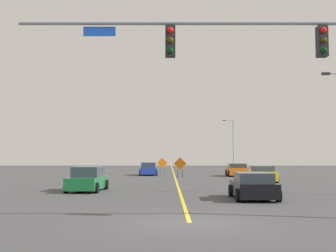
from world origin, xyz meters
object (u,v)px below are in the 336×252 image
construction_sign_right_shoulder (161,164)px  construction_sign_right_lane (179,164)px  street_lamp_far_left (231,141)px  car_orange_mid (236,170)px  car_yellow_approaching (261,174)px  traffic_signal_assembly (317,58)px  car_black_near (252,186)px  car_blue_distant (147,169)px  car_green_far (87,180)px

construction_sign_right_shoulder → construction_sign_right_lane: bearing=-78.7°
street_lamp_far_left → car_orange_mid: (-3.99, -29.13, -4.01)m
construction_sign_right_shoulder → car_yellow_approaching: 19.38m
traffic_signal_assembly → construction_sign_right_shoulder: (-5.81, 38.86, -4.30)m
construction_sign_right_shoulder → car_orange_mid: 10.92m
car_black_near → car_blue_distant: bearing=103.9°
traffic_signal_assembly → car_black_near: traffic_signal_assembly is taller
traffic_signal_assembly → car_green_far: traffic_signal_assembly is taller
traffic_signal_assembly → construction_sign_right_shoulder: bearing=98.5°
construction_sign_right_lane → car_blue_distant: construction_sign_right_lane is taller
construction_sign_right_shoulder → car_yellow_approaching: size_ratio=0.49×
street_lamp_far_left → car_yellow_approaching: bearing=-95.1°
traffic_signal_assembly → car_yellow_approaching: traffic_signal_assembly is taller
traffic_signal_assembly → car_blue_distant: size_ratio=3.86×
car_black_near → street_lamp_far_left: bearing=82.5°
car_black_near → car_blue_distant: 27.14m
traffic_signal_assembly → street_lamp_far_left: 61.01m
traffic_signal_assembly → car_yellow_approaching: (2.77, 21.50, -4.87)m
car_green_far → car_black_near: bearing=-28.0°
traffic_signal_assembly → car_green_far: (-10.12, 12.53, -4.79)m
traffic_signal_assembly → car_black_near: size_ratio=3.87×
traffic_signal_assembly → construction_sign_right_lane: traffic_signal_assembly is taller
construction_sign_right_shoulder → car_orange_mid: size_ratio=0.47×
car_orange_mid → car_blue_distant: 9.86m
car_black_near → traffic_signal_assembly: bearing=-84.3°
construction_sign_right_shoulder → car_green_far: construction_sign_right_shoulder is taller
car_blue_distant → car_green_far: bearing=-97.5°
street_lamp_far_left → car_yellow_approaching: street_lamp_far_left is taller
car_black_near → car_orange_mid: car_orange_mid is taller
car_yellow_approaching → car_green_far: size_ratio=0.94×
construction_sign_right_shoulder → construction_sign_right_lane: (1.95, -9.76, 0.09)m
construction_sign_right_lane → car_black_near: (3.11, -21.53, -0.65)m
traffic_signal_assembly → construction_sign_right_lane: bearing=97.6°
car_orange_mid → street_lamp_far_left: bearing=82.2°
traffic_signal_assembly → car_orange_mid: (2.27, 31.55, -4.84)m
traffic_signal_assembly → car_green_far: size_ratio=3.69×
car_yellow_approaching → traffic_signal_assembly: bearing=-97.4°
traffic_signal_assembly → street_lamp_far_left: street_lamp_far_left is taller
car_orange_mid → car_yellow_approaching: bearing=-87.2°
car_black_near → car_green_far: bearing=152.0°
street_lamp_far_left → car_blue_distant: street_lamp_far_left is taller
construction_sign_right_lane → car_blue_distant: bearing=125.6°
car_green_far → car_blue_distant: 21.55m
car_orange_mid → car_green_far: bearing=-123.1°
traffic_signal_assembly → street_lamp_far_left: bearing=84.1°
traffic_signal_assembly → car_black_near: bearing=95.7°
construction_sign_right_shoulder → construction_sign_right_lane: construction_sign_right_lane is taller
car_yellow_approaching → car_orange_mid: car_orange_mid is taller
car_blue_distant → car_yellow_approaching: bearing=-50.9°
car_yellow_approaching → construction_sign_right_shoulder: bearing=116.3°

